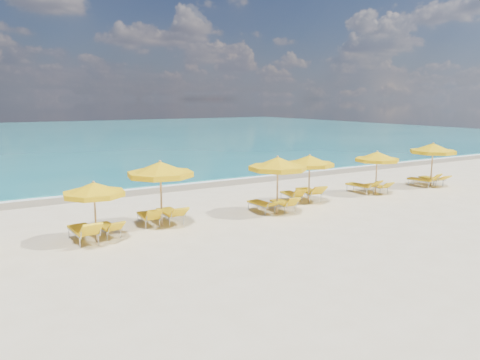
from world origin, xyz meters
TOP-DOWN VIEW (x-y plane):
  - ground_plane at (0.00, 0.00)m, footprint 120.00×120.00m
  - ocean at (0.00, 48.00)m, footprint 120.00×80.00m
  - wet_sand_band at (0.00, 7.40)m, footprint 120.00×2.60m
  - foam_line at (0.00, 8.20)m, footprint 120.00×1.20m
  - whitecap_near at (-6.00, 17.00)m, footprint 14.00×0.36m
  - whitecap_far at (8.00, 24.00)m, footprint 18.00×0.30m
  - umbrella_2 at (-6.79, -0.49)m, footprint 2.49×2.49m
  - umbrella_3 at (-4.17, 0.27)m, footprint 2.95×2.95m
  - umbrella_4 at (0.66, -0.40)m, footprint 2.98×2.98m
  - umbrella_5 at (3.13, 0.57)m, footprint 2.32×2.32m
  - umbrella_6 at (7.31, 0.41)m, footprint 2.55×2.55m
  - umbrella_7 at (11.41, 0.28)m, footprint 3.18×3.18m
  - lounger_2_left at (-7.17, -0.30)m, footprint 0.78×1.99m
  - lounger_2_right at (-6.28, -0.02)m, footprint 0.74×1.66m
  - lounger_3_left at (-4.56, 0.64)m, footprint 0.69×1.71m
  - lounger_3_right at (-3.67, 0.60)m, footprint 0.66×1.90m
  - lounger_4_left at (0.30, 0.17)m, footprint 0.71×1.84m
  - lounger_4_right at (1.17, -0.14)m, footprint 0.66×1.67m
  - lounger_5_left at (2.61, 1.16)m, footprint 0.82×1.72m
  - lounger_5_right at (3.54, 1.04)m, footprint 1.06×2.10m
  - lounger_6_left at (6.88, 0.99)m, footprint 0.87×1.95m
  - lounger_6_right at (7.68, 0.65)m, footprint 0.67×1.66m
  - lounger_7_left at (11.05, 0.59)m, footprint 0.89×1.82m
  - lounger_7_right at (11.92, 0.59)m, footprint 0.76×1.86m

SIDE VIEW (x-z plane):
  - ground_plane at x=0.00m, z-range 0.00..0.00m
  - ocean at x=0.00m, z-range -0.15..0.15m
  - wet_sand_band at x=0.00m, z-range -0.01..0.01m
  - foam_line at x=0.00m, z-range -0.01..0.01m
  - whitecap_near at x=-6.00m, z-range -0.03..0.03m
  - whitecap_far at x=8.00m, z-range -0.03..0.03m
  - lounger_6_right at x=7.68m, z-range -0.14..0.54m
  - lounger_2_right at x=-6.28m, z-range -0.16..0.56m
  - lounger_4_right at x=1.17m, z-range -0.18..0.59m
  - lounger_5_left at x=2.61m, z-range -0.19..0.61m
  - lounger_4_left at x=0.30m, z-range -0.12..0.55m
  - lounger_7_right at x=11.92m, z-range -0.13..0.56m
  - lounger_3_left at x=-4.56m, z-range -0.20..0.63m
  - lounger_7_left at x=11.05m, z-range -0.19..0.63m
  - lounger_6_left at x=6.88m, z-range -0.17..0.63m
  - lounger_3_right at x=-3.67m, z-range -0.18..0.64m
  - lounger_2_left at x=-7.17m, z-range -0.21..0.70m
  - lounger_5_right at x=3.54m, z-range -0.19..0.68m
  - umbrella_2 at x=-6.79m, z-range 0.73..2.81m
  - umbrella_6 at x=7.31m, z-range 0.77..2.97m
  - umbrella_5 at x=3.13m, z-range 0.80..3.05m
  - umbrella_7 at x=11.41m, z-range 0.86..3.29m
  - umbrella_4 at x=0.66m, z-range 0.86..3.30m
  - umbrella_3 at x=-4.17m, z-range 0.88..3.39m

